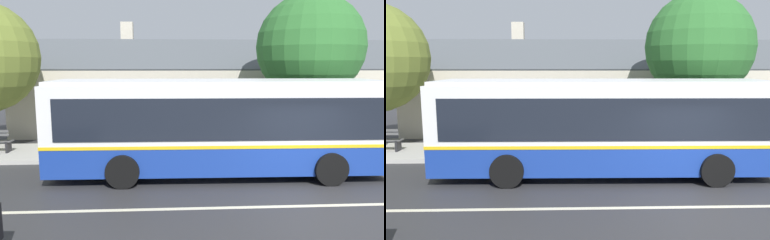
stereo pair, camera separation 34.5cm
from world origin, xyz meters
TOP-DOWN VIEW (x-y plane):
  - ground_plane at (0.00, 0.00)m, footprint 300.00×300.00m
  - sidewalk_far at (0.00, 6.00)m, footprint 60.00×3.00m
  - lane_divider_stripe at (0.00, 0.00)m, footprint 60.00×0.16m
  - community_building at (0.24, 13.09)m, footprint 24.15×8.11m
  - transit_bus at (-2.19, 2.90)m, footprint 10.73×2.89m
  - bench_down_street at (-6.00, 5.71)m, footprint 1.66×0.51m
  - street_tree_primary at (2.20, 6.82)m, footprint 4.50×4.50m

SIDE VIEW (x-z plane):
  - ground_plane at x=0.00m, z-range 0.00..0.00m
  - lane_divider_stripe at x=0.00m, z-range 0.00..0.01m
  - sidewalk_far at x=0.00m, z-range 0.00..0.15m
  - bench_down_street at x=-6.00m, z-range 0.10..1.04m
  - transit_bus at x=-2.19m, z-range 0.12..3.23m
  - community_building at x=0.24m, z-range -1.25..4.80m
  - street_tree_primary at x=2.20m, z-range 1.03..7.61m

